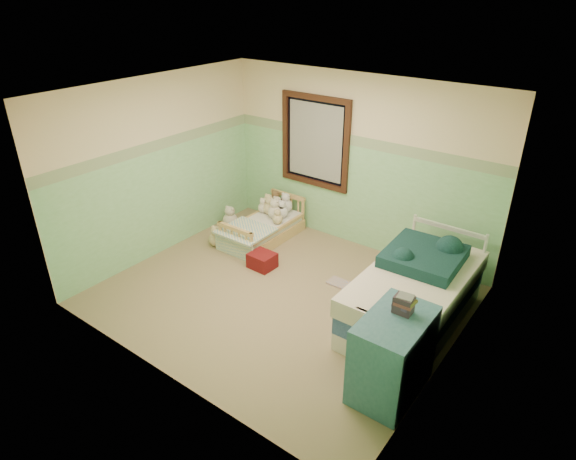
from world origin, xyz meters
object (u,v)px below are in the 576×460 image
Objects in this scene: plush_floor_cream at (230,221)px; dresser at (392,355)px; twin_bed_frame at (411,314)px; red_pillow at (262,260)px; toddler_bed_frame at (264,234)px; plush_floor_tan at (216,239)px; floor_book at (338,283)px.

plush_floor_cream is 4.00m from dresser.
twin_bed_frame is 5.66× the size of red_pillow.
toddler_bed_frame is 3.42m from dresser.
plush_floor_tan is 3.11m from twin_bed_frame.
red_pillow is at bearing -177.63° from twin_bed_frame.
twin_bed_frame is at bearing 2.37° from red_pillow.
red_pillow is at bearing 157.19° from dresser.
floor_book is at bearing 14.54° from red_pillow.
plush_floor_tan is at bearing -125.80° from toddler_bed_frame.
twin_bed_frame is (3.35, -0.55, -0.01)m from plush_floor_cream.
dresser is at bearing -43.27° from floor_book.
plush_floor_tan reaches higher than red_pillow.
dresser is at bearing -29.70° from toddler_bed_frame.
dresser is at bearing -24.65° from plush_floor_cream.
toddler_bed_frame is 0.73m from plush_floor_tan.
red_pillow is at bearing -165.20° from floor_book.
toddler_bed_frame is at bearing 128.11° from red_pillow.
plush_floor_cream is 3.39m from twin_bed_frame.
dresser reaches higher than plush_floor_cream.
twin_bed_frame reaches higher than plush_floor_tan.
plush_floor_tan is at bearing 162.16° from dresser.
dresser is 2.66m from red_pillow.
plush_floor_cream is at bearing 170.69° from twin_bed_frame.
floor_book is (2.25, -0.36, -0.11)m from plush_floor_cream.
plush_floor_tan is 3.57m from dresser.
toddler_bed_frame is 0.68× the size of twin_bed_frame.
plush_floor_cream is at bearing 155.35° from dresser.
dresser is (3.38, -1.09, 0.32)m from plush_floor_tan.
toddler_bed_frame is at bearing 166.66° from floor_book.
toddler_bed_frame is at bearing 1.81° from plush_floor_cream.
plush_floor_tan is at bearing -173.72° from floor_book.
plush_floor_tan is at bearing 176.12° from red_pillow.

